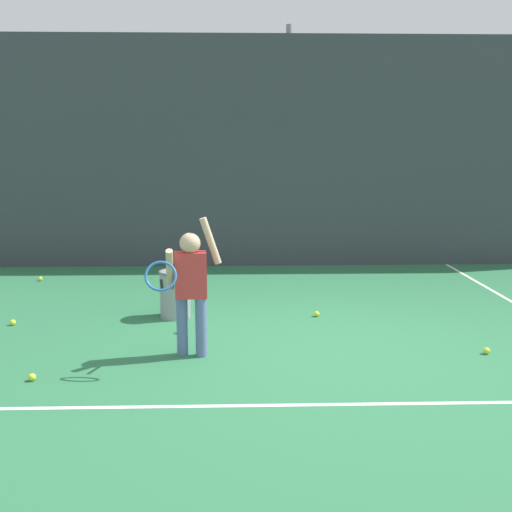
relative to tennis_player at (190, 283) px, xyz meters
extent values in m
plane|color=#2D7247|center=(1.30, 0.23, -0.73)|extent=(20.00, 20.00, 0.00)
cube|color=white|center=(1.30, -1.16, -0.72)|extent=(9.00, 0.05, 0.00)
cube|color=#383D42|center=(1.30, 4.50, 1.16)|extent=(11.14, 0.08, 3.77)
cylinder|color=slate|center=(1.30, 4.56, 1.23)|extent=(0.09, 0.09, 3.92)
cylinder|color=slate|center=(-0.08, 0.04, -0.44)|extent=(0.11, 0.11, 0.58)
cylinder|color=slate|center=(0.10, 0.00, -0.44)|extent=(0.11, 0.11, 0.58)
cube|color=red|center=(0.01, 0.02, 0.07)|extent=(0.32, 0.20, 0.44)
sphere|color=tan|center=(0.01, 0.02, 0.38)|extent=(0.20, 0.20, 0.20)
cylinder|color=tan|center=(0.20, 0.06, 0.39)|extent=(0.21, 0.09, 0.46)
cylinder|color=tan|center=(-0.18, -0.06, 0.14)|extent=(0.10, 0.29, 0.43)
cylinder|color=black|center=(-0.24, -0.19, 0.03)|extent=(0.05, 0.24, 0.15)
torus|color=#2666B2|center=(-0.22, -0.41, 0.16)|extent=(0.30, 0.19, 0.26)
cylinder|color=gray|center=(-0.29, 1.36, -0.45)|extent=(0.36, 0.36, 0.55)
torus|color=#595B60|center=(-0.29, 1.36, -0.18)|extent=(0.38, 0.38, 0.02)
sphere|color=#CCE033|center=(2.89, -0.03, -0.69)|extent=(0.07, 0.07, 0.07)
sphere|color=#CCE033|center=(-2.52, 3.37, -0.69)|extent=(0.07, 0.07, 0.07)
sphere|color=#CCE033|center=(-1.33, -0.59, -0.69)|extent=(0.07, 0.07, 0.07)
sphere|color=#CCE033|center=(-0.18, 0.72, -0.69)|extent=(0.07, 0.07, 0.07)
sphere|color=#CCE033|center=(1.39, 1.33, -0.69)|extent=(0.07, 0.07, 0.07)
sphere|color=#CCE033|center=(-2.10, 1.07, -0.69)|extent=(0.07, 0.07, 0.07)
camera|label=1|loc=(0.46, -5.61, 1.29)|focal=42.44mm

